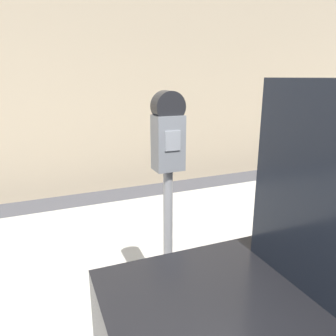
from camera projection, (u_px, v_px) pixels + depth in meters
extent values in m
cube|color=#BCB7AD|center=(71.00, 272.00, 3.05)|extent=(24.00, 2.80, 0.15)
cylinder|color=gray|center=(168.00, 248.00, 2.22)|extent=(0.06, 0.06, 1.12)
cube|color=slate|center=(168.00, 143.00, 2.03)|extent=(0.18, 0.14, 0.34)
cube|color=gray|center=(173.00, 141.00, 1.95)|extent=(0.10, 0.01, 0.12)
cylinder|color=black|center=(168.00, 106.00, 1.96)|extent=(0.19, 0.11, 0.19)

